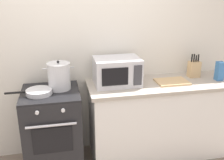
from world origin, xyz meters
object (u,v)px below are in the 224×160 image
microwave (117,71)px  pasta_box (220,71)px  stove (53,130)px  frying_pan (39,92)px  knife_block (194,69)px  cutting_board (172,82)px  stock_pot (59,76)px

microwave → pasta_box: (1.20, -0.11, -0.04)m
stove → frying_pan: 0.50m
stove → microwave: (0.73, 0.08, 0.61)m
microwave → knife_block: microwave is taller
stove → knife_block: 1.79m
microwave → cutting_board: microwave is taller
frying_pan → stove: bearing=25.0°
stock_pot → cutting_board: size_ratio=0.90×
stove → stock_pot: size_ratio=2.84×
frying_pan → microwave: bearing=8.8°
stove → pasta_box: (1.93, -0.03, 0.57)m
microwave → knife_block: bearing=3.7°
microwave → knife_block: size_ratio=1.77×
frying_pan → pasta_box: bearing=0.6°
knife_block → pasta_box: size_ratio=1.29×
stock_pot → knife_block: size_ratio=1.15×
stove → frying_pan: size_ratio=1.98×
stock_pot → pasta_box: size_ratio=1.47×
pasta_box → frying_pan: bearing=-179.4°
cutting_board → stock_pot: bearing=177.3°
frying_pan → knife_block: bearing=6.1°
stock_pot → pasta_box: bearing=-2.8°
frying_pan → pasta_box: pasta_box is taller
frying_pan → cutting_board: 1.47m
cutting_board → knife_block: size_ratio=1.27×
cutting_board → knife_block: bearing=22.4°
knife_block → pasta_box: bearing=-36.4°
stock_pot → cutting_board: (1.25, -0.06, -0.13)m
stock_pot → cutting_board: 1.26m
stock_pot → knife_block: stock_pot is taller
pasta_box → stock_pot: bearing=177.2°
cutting_board → pasta_box: 0.58m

